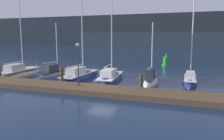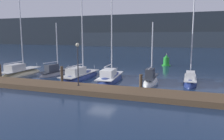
{
  "view_description": "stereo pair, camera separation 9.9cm",
  "coord_description": "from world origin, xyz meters",
  "px_view_note": "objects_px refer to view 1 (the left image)",
  "views": [
    {
      "loc": [
        7.83,
        -19.44,
        4.83
      ],
      "look_at": [
        0.0,
        3.07,
        1.2
      ],
      "focal_mm": 35.0,
      "sensor_mm": 36.0,
      "label": 1
    },
    {
      "loc": [
        7.92,
        -19.41,
        4.83
      ],
      "look_at": [
        0.0,
        3.07,
        1.2
      ],
      "focal_mm": 35.0,
      "sensor_mm": 36.0,
      "label": 2
    }
  ],
  "objects_px": {
    "sailboat_berth_4": "(110,79)",
    "sailboat_berth_6": "(190,82)",
    "sailboat_berth_2": "(55,73)",
    "sailboat_berth_5": "(151,81)",
    "sailboat_berth_1": "(20,74)",
    "dock_lamppost": "(78,57)",
    "sailboat_berth_3": "(80,77)",
    "channel_buoy": "(166,61)"
  },
  "relations": [
    {
      "from": "sailboat_berth_4",
      "to": "sailboat_berth_6",
      "type": "distance_m",
      "value": 8.53
    },
    {
      "from": "sailboat_berth_2",
      "to": "sailboat_berth_5",
      "type": "relative_size",
      "value": 1.01
    },
    {
      "from": "sailboat_berth_1",
      "to": "sailboat_berth_6",
      "type": "height_order",
      "value": "sailboat_berth_1"
    },
    {
      "from": "sailboat_berth_4",
      "to": "dock_lamppost",
      "type": "relative_size",
      "value": 2.73
    },
    {
      "from": "sailboat_berth_1",
      "to": "sailboat_berth_3",
      "type": "height_order",
      "value": "sailboat_berth_3"
    },
    {
      "from": "sailboat_berth_2",
      "to": "sailboat_berth_4",
      "type": "height_order",
      "value": "sailboat_berth_4"
    },
    {
      "from": "sailboat_berth_3",
      "to": "channel_buoy",
      "type": "bearing_deg",
      "value": 60.88
    },
    {
      "from": "sailboat_berth_1",
      "to": "sailboat_berth_6",
      "type": "bearing_deg",
      "value": 5.1
    },
    {
      "from": "sailboat_berth_5",
      "to": "sailboat_berth_6",
      "type": "height_order",
      "value": "sailboat_berth_6"
    },
    {
      "from": "sailboat_berth_1",
      "to": "channel_buoy",
      "type": "bearing_deg",
      "value": 42.68
    },
    {
      "from": "sailboat_berth_4",
      "to": "sailboat_berth_5",
      "type": "relative_size",
      "value": 1.48
    },
    {
      "from": "sailboat_berth_6",
      "to": "dock_lamppost",
      "type": "bearing_deg",
      "value": -145.81
    },
    {
      "from": "sailboat_berth_3",
      "to": "sailboat_berth_6",
      "type": "distance_m",
      "value": 12.21
    },
    {
      "from": "sailboat_berth_1",
      "to": "sailboat_berth_2",
      "type": "distance_m",
      "value": 4.47
    },
    {
      "from": "channel_buoy",
      "to": "sailboat_berth_2",
      "type": "bearing_deg",
      "value": -132.43
    },
    {
      "from": "sailboat_berth_3",
      "to": "sailboat_berth_2",
      "type": "bearing_deg",
      "value": 163.72
    },
    {
      "from": "channel_buoy",
      "to": "dock_lamppost",
      "type": "xyz_separation_m",
      "value": [
        -5.84,
        -20.14,
        2.28
      ]
    },
    {
      "from": "sailboat_berth_2",
      "to": "channel_buoy",
      "type": "bearing_deg",
      "value": 47.57
    },
    {
      "from": "sailboat_berth_3",
      "to": "sailboat_berth_4",
      "type": "distance_m",
      "value": 3.69
    },
    {
      "from": "sailboat_berth_1",
      "to": "dock_lamppost",
      "type": "bearing_deg",
      "value": -23.35
    },
    {
      "from": "sailboat_berth_6",
      "to": "channel_buoy",
      "type": "bearing_deg",
      "value": 105.5
    },
    {
      "from": "sailboat_berth_2",
      "to": "sailboat_berth_4",
      "type": "bearing_deg",
      "value": -7.52
    },
    {
      "from": "sailboat_berth_1",
      "to": "sailboat_berth_6",
      "type": "xyz_separation_m",
      "value": [
        20.51,
        1.83,
        -0.06
      ]
    },
    {
      "from": "sailboat_berth_4",
      "to": "sailboat_berth_2",
      "type": "bearing_deg",
      "value": 172.48
    },
    {
      "from": "sailboat_berth_1",
      "to": "channel_buoy",
      "type": "height_order",
      "value": "sailboat_berth_1"
    },
    {
      "from": "sailboat_berth_5",
      "to": "channel_buoy",
      "type": "height_order",
      "value": "sailboat_berth_5"
    },
    {
      "from": "sailboat_berth_2",
      "to": "channel_buoy",
      "type": "relative_size",
      "value": 3.54
    },
    {
      "from": "sailboat_berth_1",
      "to": "sailboat_berth_5",
      "type": "relative_size",
      "value": 1.41
    },
    {
      "from": "channel_buoy",
      "to": "sailboat_berth_6",
      "type": "bearing_deg",
      "value": -74.5
    },
    {
      "from": "sailboat_berth_5",
      "to": "sailboat_berth_6",
      "type": "xyz_separation_m",
      "value": [
        3.93,
        1.12,
        -0.03
      ]
    },
    {
      "from": "sailboat_berth_3",
      "to": "dock_lamppost",
      "type": "height_order",
      "value": "sailboat_berth_3"
    },
    {
      "from": "sailboat_berth_4",
      "to": "channel_buoy",
      "type": "xyz_separation_m",
      "value": [
        4.67,
        14.82,
        0.64
      ]
    },
    {
      "from": "sailboat_berth_5",
      "to": "dock_lamppost",
      "type": "xyz_separation_m",
      "value": [
        -5.69,
        -5.41,
        2.88
      ]
    },
    {
      "from": "sailboat_berth_5",
      "to": "sailboat_berth_6",
      "type": "bearing_deg",
      "value": 15.92
    },
    {
      "from": "sailboat_berth_2",
      "to": "dock_lamppost",
      "type": "height_order",
      "value": "sailboat_berth_2"
    },
    {
      "from": "sailboat_berth_2",
      "to": "dock_lamppost",
      "type": "distance_m",
      "value": 9.71
    },
    {
      "from": "sailboat_berth_2",
      "to": "sailboat_berth_3",
      "type": "height_order",
      "value": "sailboat_berth_3"
    },
    {
      "from": "sailboat_berth_2",
      "to": "dock_lamppost",
      "type": "relative_size",
      "value": 1.86
    },
    {
      "from": "sailboat_berth_1",
      "to": "sailboat_berth_6",
      "type": "relative_size",
      "value": 1.06
    },
    {
      "from": "sailboat_berth_5",
      "to": "sailboat_berth_1",
      "type": "bearing_deg",
      "value": -177.55
    },
    {
      "from": "sailboat_berth_2",
      "to": "sailboat_berth_3",
      "type": "distance_m",
      "value": 4.41
    },
    {
      "from": "sailboat_berth_2",
      "to": "sailboat_berth_5",
      "type": "distance_m",
      "value": 12.47
    }
  ]
}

